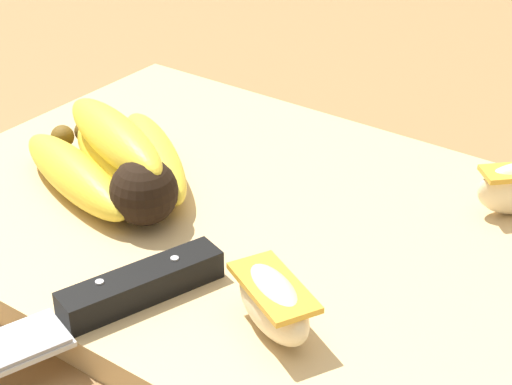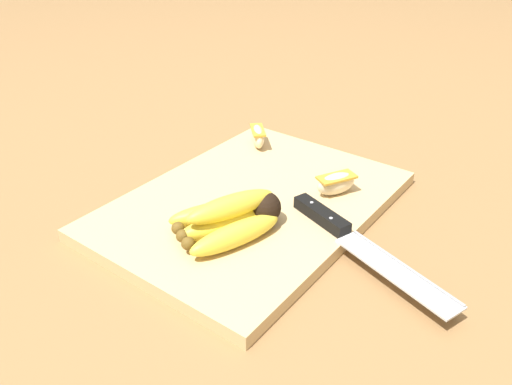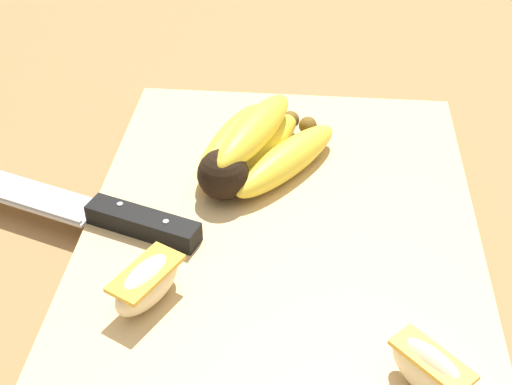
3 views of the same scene
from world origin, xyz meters
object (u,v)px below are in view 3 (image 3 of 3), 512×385
banana_bunch (253,149)px  chefs_knife (94,211)px  apple_wedge_middle (147,283)px  apple_wedge_near (430,371)px

banana_bunch → chefs_knife: bearing=122.7°
banana_bunch → chefs_knife: (-0.08, 0.13, -0.02)m
banana_bunch → apple_wedge_middle: banana_bunch is taller
apple_wedge_near → banana_bunch: bearing=29.5°
banana_bunch → apple_wedge_middle: (-0.18, 0.06, -0.00)m
chefs_knife → apple_wedge_middle: 0.12m
chefs_knife → apple_wedge_near: bearing=-120.8°
banana_bunch → apple_wedge_middle: 0.19m
banana_bunch → apple_wedge_middle: bearing=160.6°
chefs_knife → apple_wedge_near: 0.31m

